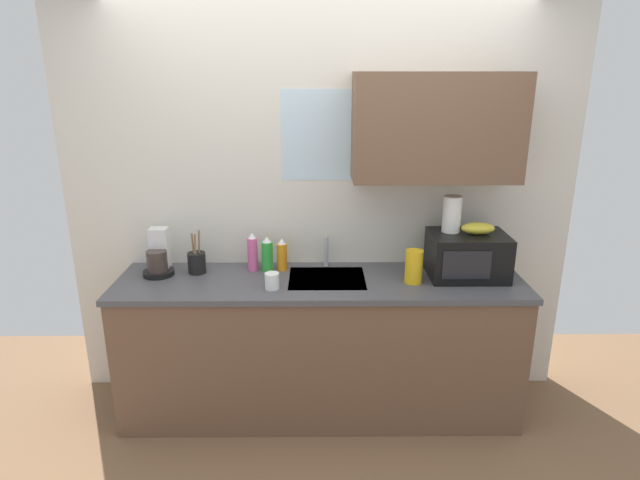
{
  "coord_description": "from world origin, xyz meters",
  "views": [
    {
      "loc": [
        -0.02,
        -3.01,
        2.11
      ],
      "look_at": [
        0.0,
        0.0,
        1.15
      ],
      "focal_mm": 30.06,
      "sensor_mm": 36.0,
      "label": 1
    }
  ],
  "objects_px": {
    "dish_soap_bottle_pink": "(253,253)",
    "utensil_crock": "(197,262)",
    "coffee_maker": "(159,257)",
    "microwave": "(467,255)",
    "banana_bunch": "(478,228)",
    "paper_towel_roll": "(452,214)",
    "cereal_canister": "(414,267)",
    "mug_white": "(272,281)",
    "dish_soap_bottle_orange": "(282,255)",
    "dish_soap_bottle_green": "(267,255)"
  },
  "relations": [
    {
      "from": "dish_soap_bottle_pink",
      "to": "utensil_crock",
      "type": "xyz_separation_m",
      "value": [
        -0.34,
        -0.04,
        -0.05
      ]
    },
    {
      "from": "coffee_maker",
      "to": "dish_soap_bottle_pink",
      "type": "bearing_deg",
      "value": 5.25
    },
    {
      "from": "microwave",
      "to": "banana_bunch",
      "type": "relative_size",
      "value": 2.3
    },
    {
      "from": "banana_bunch",
      "to": "dish_soap_bottle_pink",
      "type": "height_order",
      "value": "banana_bunch"
    },
    {
      "from": "banana_bunch",
      "to": "paper_towel_roll",
      "type": "height_order",
      "value": "paper_towel_roll"
    },
    {
      "from": "cereal_canister",
      "to": "mug_white",
      "type": "xyz_separation_m",
      "value": [
        -0.83,
        -0.09,
        -0.05
      ]
    },
    {
      "from": "dish_soap_bottle_orange",
      "to": "utensil_crock",
      "type": "height_order",
      "value": "utensil_crock"
    },
    {
      "from": "microwave",
      "to": "mug_white",
      "type": "relative_size",
      "value": 4.84
    },
    {
      "from": "paper_towel_roll",
      "to": "dish_soap_bottle_green",
      "type": "distance_m",
      "value": 1.16
    },
    {
      "from": "mug_white",
      "to": "dish_soap_bottle_orange",
      "type": "bearing_deg",
      "value": 82.58
    },
    {
      "from": "mug_white",
      "to": "paper_towel_roll",
      "type": "bearing_deg",
      "value": 12.61
    },
    {
      "from": "paper_towel_roll",
      "to": "utensil_crock",
      "type": "distance_m",
      "value": 1.59
    },
    {
      "from": "dish_soap_bottle_pink",
      "to": "utensil_crock",
      "type": "distance_m",
      "value": 0.35
    },
    {
      "from": "mug_white",
      "to": "banana_bunch",
      "type": "bearing_deg",
      "value": 8.83
    },
    {
      "from": "banana_bunch",
      "to": "mug_white",
      "type": "bearing_deg",
      "value": -171.17
    },
    {
      "from": "paper_towel_roll",
      "to": "cereal_canister",
      "type": "distance_m",
      "value": 0.4
    },
    {
      "from": "paper_towel_roll",
      "to": "dish_soap_bottle_green",
      "type": "xyz_separation_m",
      "value": [
        -1.12,
        0.05,
        -0.27
      ]
    },
    {
      "from": "microwave",
      "to": "dish_soap_bottle_green",
      "type": "distance_m",
      "value": 1.23
    },
    {
      "from": "dish_soap_bottle_pink",
      "to": "mug_white",
      "type": "bearing_deg",
      "value": -64.49
    },
    {
      "from": "dish_soap_bottle_orange",
      "to": "dish_soap_bottle_green",
      "type": "height_order",
      "value": "dish_soap_bottle_green"
    },
    {
      "from": "paper_towel_roll",
      "to": "dish_soap_bottle_orange",
      "type": "bearing_deg",
      "value": 176.27
    },
    {
      "from": "dish_soap_bottle_pink",
      "to": "utensil_crock",
      "type": "relative_size",
      "value": 0.91
    },
    {
      "from": "cereal_canister",
      "to": "dish_soap_bottle_pink",
      "type": "bearing_deg",
      "value": 167.8
    },
    {
      "from": "coffee_maker",
      "to": "dish_soap_bottle_orange",
      "type": "xyz_separation_m",
      "value": [
        0.76,
        0.06,
        -0.01
      ]
    },
    {
      "from": "paper_towel_roll",
      "to": "cereal_canister",
      "type": "relative_size",
      "value": 1.1
    },
    {
      "from": "banana_bunch",
      "to": "utensil_crock",
      "type": "distance_m",
      "value": 1.73
    },
    {
      "from": "utensil_crock",
      "to": "dish_soap_bottle_pink",
      "type": "bearing_deg",
      "value": 6.84
    },
    {
      "from": "dish_soap_bottle_pink",
      "to": "paper_towel_roll",
      "type": "bearing_deg",
      "value": -2.87
    },
    {
      "from": "dish_soap_bottle_orange",
      "to": "dish_soap_bottle_pink",
      "type": "xyz_separation_m",
      "value": [
        -0.18,
        -0.01,
        0.02
      ]
    },
    {
      "from": "coffee_maker",
      "to": "dish_soap_bottle_pink",
      "type": "xyz_separation_m",
      "value": [
        0.57,
        0.05,
        0.01
      ]
    },
    {
      "from": "coffee_maker",
      "to": "cereal_canister",
      "type": "relative_size",
      "value": 1.4
    },
    {
      "from": "dish_soap_bottle_green",
      "to": "utensil_crock",
      "type": "xyz_separation_m",
      "value": [
        -0.44,
        -0.03,
        -0.04
      ]
    },
    {
      "from": "utensil_crock",
      "to": "coffee_maker",
      "type": "bearing_deg",
      "value": -177.14
    },
    {
      "from": "cereal_canister",
      "to": "utensil_crock",
      "type": "distance_m",
      "value": 1.33
    },
    {
      "from": "dish_soap_bottle_green",
      "to": "dish_soap_bottle_pink",
      "type": "height_order",
      "value": "dish_soap_bottle_pink"
    },
    {
      "from": "microwave",
      "to": "mug_white",
      "type": "distance_m",
      "value": 1.19
    },
    {
      "from": "coffee_maker",
      "to": "utensil_crock",
      "type": "height_order",
      "value": "coffee_maker"
    },
    {
      "from": "dish_soap_bottle_green",
      "to": "mug_white",
      "type": "relative_size",
      "value": 2.38
    },
    {
      "from": "dish_soap_bottle_pink",
      "to": "cereal_canister",
      "type": "height_order",
      "value": "dish_soap_bottle_pink"
    },
    {
      "from": "dish_soap_bottle_green",
      "to": "cereal_canister",
      "type": "bearing_deg",
      "value": -12.47
    },
    {
      "from": "dish_soap_bottle_orange",
      "to": "mug_white",
      "type": "height_order",
      "value": "dish_soap_bottle_orange"
    },
    {
      "from": "paper_towel_roll",
      "to": "utensil_crock",
      "type": "xyz_separation_m",
      "value": [
        -1.56,
        0.02,
        -0.31
      ]
    },
    {
      "from": "dish_soap_bottle_orange",
      "to": "paper_towel_roll",
      "type": "bearing_deg",
      "value": -3.73
    },
    {
      "from": "dish_soap_bottle_orange",
      "to": "mug_white",
      "type": "relative_size",
      "value": 2.19
    },
    {
      "from": "paper_towel_roll",
      "to": "dish_soap_bottle_orange",
      "type": "distance_m",
      "value": 1.07
    },
    {
      "from": "banana_bunch",
      "to": "dish_soap_bottle_green",
      "type": "height_order",
      "value": "banana_bunch"
    },
    {
      "from": "banana_bunch",
      "to": "dish_soap_bottle_green",
      "type": "xyz_separation_m",
      "value": [
        -1.27,
        0.1,
        -0.2
      ]
    },
    {
      "from": "banana_bunch",
      "to": "utensil_crock",
      "type": "height_order",
      "value": "banana_bunch"
    },
    {
      "from": "banana_bunch",
      "to": "coffee_maker",
      "type": "bearing_deg",
      "value": 178.28
    },
    {
      "from": "paper_towel_roll",
      "to": "mug_white",
      "type": "bearing_deg",
      "value": -167.39
    }
  ]
}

